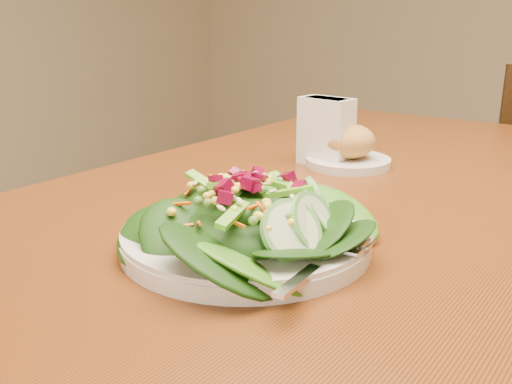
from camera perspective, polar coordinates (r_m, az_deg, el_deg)
dining_table at (r=0.93m, az=11.61°, el=-5.72°), size 0.90×1.40×0.75m
salad_plate at (r=0.64m, az=-0.36°, el=-3.19°), size 0.29×0.29×0.08m
bread_plate at (r=1.02m, az=9.23°, el=4.26°), size 0.15×0.15×0.08m
napkin_holder at (r=1.02m, az=7.01°, el=6.19°), size 0.10×0.06×0.12m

